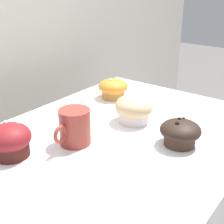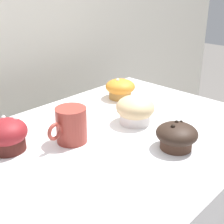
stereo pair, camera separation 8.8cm
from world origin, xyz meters
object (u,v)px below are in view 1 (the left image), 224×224
Objects in this scene: muffin_front_center at (113,88)px; muffin_back_left at (180,132)px; muffin_back_right at (10,140)px; coffee_cup at (74,126)px; muffin_front_left at (134,109)px.

muffin_front_center is 1.00× the size of muffin_back_left.
coffee_cup is at bearing -30.43° from muffin_back_right.
coffee_cup is at bearing 166.93° from muffin_front_left.
coffee_cup is (-0.32, -0.12, 0.01)m from muffin_front_center.
muffin_back_right is at bearing 149.57° from coffee_cup.
muffin_front_center is at bearing 5.31° from muffin_back_right.
muffin_back_right reaches higher than muffin_front_center.
muffin_front_center is 1.03× the size of muffin_back_right.
muffin_back_right is at bearing 159.43° from muffin_front_left.
muffin_front_left is at bearing -13.07° from coffee_cup.
muffin_back_right is 0.36m from muffin_front_left.
muffin_back_right is at bearing -174.69° from muffin_front_center.
muffin_back_right is 0.16m from coffee_cup.
muffin_front_left reaches higher than muffin_back_left.
muffin_back_left is 0.27m from coffee_cup.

